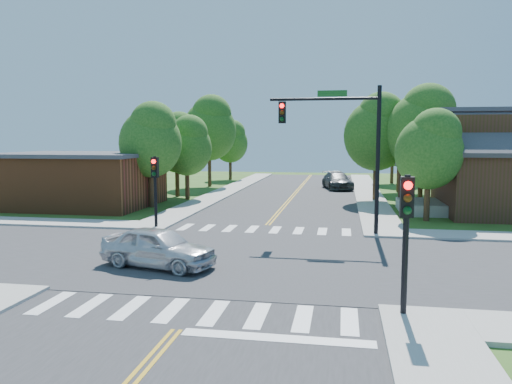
% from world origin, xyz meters
% --- Properties ---
extents(ground, '(100.00, 100.00, 0.00)m').
position_xyz_m(ground, '(0.00, 0.00, 0.00)').
color(ground, '#314E18').
rests_on(ground, ground).
extents(road_ns, '(10.00, 90.00, 0.04)m').
position_xyz_m(road_ns, '(0.00, 0.00, 0.02)').
color(road_ns, '#2D2D30').
rests_on(road_ns, ground).
extents(road_ew, '(90.00, 10.00, 0.04)m').
position_xyz_m(road_ew, '(0.00, 0.00, 0.03)').
color(road_ew, '#2D2D30').
rests_on(road_ew, ground).
extents(intersection_patch, '(10.20, 10.20, 0.06)m').
position_xyz_m(intersection_patch, '(0.00, 0.00, 0.00)').
color(intersection_patch, '#2D2D30').
rests_on(intersection_patch, ground).
extents(sidewalk_nw, '(40.00, 40.00, 0.14)m').
position_xyz_m(sidewalk_nw, '(-15.82, 15.82, 0.07)').
color(sidewalk_nw, '#9E9B93').
rests_on(sidewalk_nw, ground).
extents(crosswalk_north, '(8.85, 2.00, 0.01)m').
position_xyz_m(crosswalk_north, '(0.00, 6.20, 0.05)').
color(crosswalk_north, white).
rests_on(crosswalk_north, ground).
extents(crosswalk_south, '(8.85, 2.00, 0.01)m').
position_xyz_m(crosswalk_south, '(0.00, -6.20, 0.05)').
color(crosswalk_south, white).
rests_on(crosswalk_south, ground).
extents(centerline, '(0.30, 90.00, 0.01)m').
position_xyz_m(centerline, '(0.00, 0.00, 0.05)').
color(centerline, gold).
rests_on(centerline, ground).
extents(stop_bar, '(4.60, 0.45, 0.09)m').
position_xyz_m(stop_bar, '(2.50, -7.60, 0.00)').
color(stop_bar, white).
rests_on(stop_bar, ground).
extents(signal_mast_ne, '(5.30, 0.42, 7.20)m').
position_xyz_m(signal_mast_ne, '(3.91, 5.59, 4.85)').
color(signal_mast_ne, black).
rests_on(signal_mast_ne, ground).
extents(signal_pole_se, '(0.34, 0.42, 3.80)m').
position_xyz_m(signal_pole_se, '(5.60, -5.62, 2.66)').
color(signal_pole_se, black).
rests_on(signal_pole_se, ground).
extents(signal_pole_nw, '(0.34, 0.42, 3.80)m').
position_xyz_m(signal_pole_nw, '(-5.60, 5.58, 2.66)').
color(signal_pole_nw, black).
rests_on(signal_pole_nw, ground).
extents(building_nw, '(10.40, 8.40, 3.73)m').
position_xyz_m(building_nw, '(-14.20, 13.20, 1.88)').
color(building_nw, brown).
rests_on(building_nw, ground).
extents(tree_e_a, '(3.77, 3.58, 6.41)m').
position_xyz_m(tree_e_a, '(8.83, 10.65, 4.20)').
color(tree_e_a, '#382314').
rests_on(tree_e_a, ground).
extents(tree_e_b, '(5.00, 4.75, 8.49)m').
position_xyz_m(tree_e_b, '(9.46, 17.49, 5.57)').
color(tree_e_b, '#382314').
rests_on(tree_e_b, ground).
extents(tree_e_c, '(4.62, 4.39, 7.86)m').
position_xyz_m(tree_e_c, '(8.91, 26.33, 5.15)').
color(tree_e_c, '#382314').
rests_on(tree_e_c, ground).
extents(tree_e_d, '(4.52, 4.29, 7.68)m').
position_xyz_m(tree_e_d, '(9.14, 34.87, 5.03)').
color(tree_e_d, '#382314').
rests_on(tree_e_d, ground).
extents(tree_w_a, '(4.24, 4.03, 7.21)m').
position_xyz_m(tree_w_a, '(-8.87, 13.37, 4.72)').
color(tree_w_a, '#382314').
rests_on(tree_w_a, ground).
extents(tree_w_b, '(4.03, 3.83, 6.85)m').
position_xyz_m(tree_w_b, '(-9.19, 19.77, 4.49)').
color(tree_w_b, '#382314').
rests_on(tree_w_b, ground).
extents(tree_w_c, '(5.24, 4.98, 8.91)m').
position_xyz_m(tree_w_c, '(-8.79, 28.32, 5.84)').
color(tree_w_c, '#382314').
rests_on(tree_w_c, ground).
extents(tree_w_d, '(4.00, 3.80, 6.79)m').
position_xyz_m(tree_w_d, '(-8.61, 36.69, 4.45)').
color(tree_w_d, '#382314').
rests_on(tree_w_d, ground).
extents(tree_house, '(4.77, 4.53, 8.11)m').
position_xyz_m(tree_house, '(6.45, 19.18, 5.31)').
color(tree_house, '#382314').
rests_on(tree_house, ground).
extents(tree_bldg, '(3.83, 3.64, 6.51)m').
position_xyz_m(tree_bldg, '(-7.79, 18.04, 4.26)').
color(tree_bldg, '#382314').
rests_on(tree_bldg, ground).
extents(car_silver, '(3.85, 5.19, 1.48)m').
position_xyz_m(car_silver, '(-2.63, -1.86, 0.74)').
color(car_silver, silver).
rests_on(car_silver, ground).
extents(car_dgrey, '(4.51, 6.28, 1.54)m').
position_xyz_m(car_dgrey, '(3.50, 27.68, 0.77)').
color(car_dgrey, '#323638').
rests_on(car_dgrey, ground).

